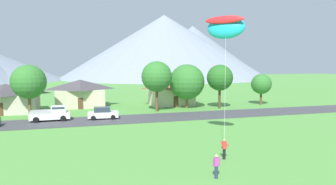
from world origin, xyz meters
The scene contains 15 objects.
road_strip centered at (0.00, 27.53, 0.04)m, with size 160.00×6.76×0.08m, color #424247.
mountain_east_ridge centered at (42.01, 158.17, 18.85)m, with size 122.37×122.37×37.70m, color gray.
mountain_far_west_ridge centered at (66.06, 173.30, 17.01)m, with size 92.98×92.98×34.03m, color gray.
house_leftmost centered at (10.91, 40.52, 2.61)m, with size 8.48×7.16×5.03m.
house_left_center centered at (-5.92, 42.71, 2.61)m, with size 9.16×6.99×5.04m.
house_right_center centered at (-17.61, 39.26, 2.42)m, with size 10.18×7.88×4.68m.
tree_near_left centered at (6.35, 33.37, 5.80)m, with size 5.09×5.09×8.37m.
tree_left_of_center centered at (12.52, 35.74, 4.71)m, with size 6.32×6.32×7.88m.
tree_right_of_center centered at (27.87, 35.75, 4.04)m, with size 3.92×3.92×6.02m.
tree_near_right centered at (17.90, 33.54, 5.47)m, with size 4.62×4.62×7.81m.
tree_far_right centered at (-13.18, 34.05, 5.23)m, with size 5.09×5.09×7.79m.
parked_car_white_west_end centered at (-2.78, 28.58, 0.87)m, with size 4.28×2.24×1.68m.
pickup_truck_white_west_side centered at (-9.70, 29.16, 1.06)m, with size 5.28×2.49×1.99m.
kite_flyer_with_kite centered at (7.61, 11.63, 11.16)m, with size 4.16×6.02×12.40m.
watcher_person centered at (3.27, 4.19, 0.88)m, with size 0.56×0.24×1.68m.
Camera 1 is at (-5.24, -13.38, 7.72)m, focal length 31.12 mm.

